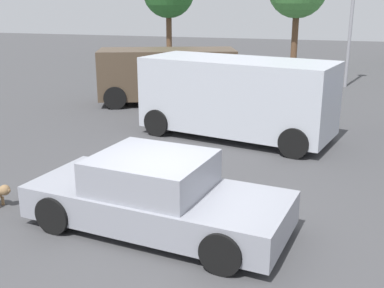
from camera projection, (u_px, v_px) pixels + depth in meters
ground_plane at (166, 232)px, 7.94m from camera, size 80.00×80.00×0.00m
sedan_foreground at (156, 196)px, 7.93m from camera, size 4.56×2.40×1.27m
van_white at (237, 96)px, 13.05m from camera, size 5.51×3.22×2.17m
suv_dark at (167, 74)px, 17.40m from camera, size 5.23×3.43×1.97m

